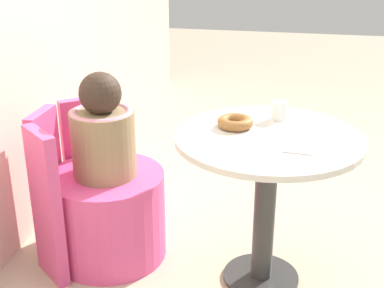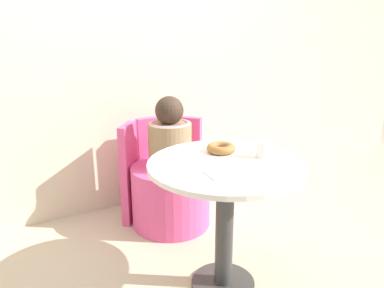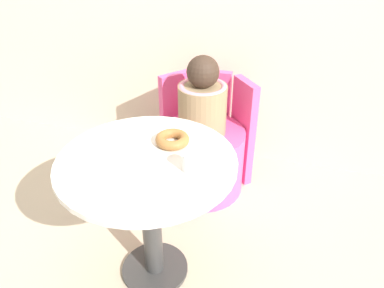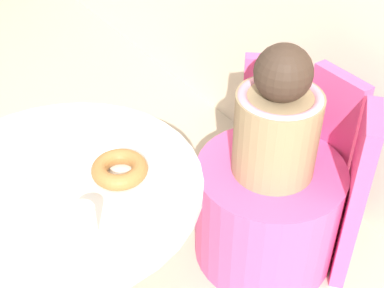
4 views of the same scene
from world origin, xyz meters
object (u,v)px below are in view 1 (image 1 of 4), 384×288
Objects in this scene: tub_chair at (108,215)px; cup at (279,111)px; child_figure at (103,132)px; donut at (235,122)px; round_table at (267,171)px.

cup is at bearing -78.90° from tub_chair.
tub_chair is 0.41m from child_figure.
donut is 1.88× the size of cup.
donut is (0.01, -0.57, 0.49)m from tub_chair.
child_figure is 3.16× the size of donut.
round_table is 1.42× the size of tub_chair.
child_figure is 5.95× the size of cup.
tub_chair is at bearing 101.10° from cup.
tub_chair is 1.12× the size of child_figure.
tub_chair is 3.55× the size of donut.
child_figure is at bearing 91.30° from donut.
cup is at bearing -78.90° from child_figure.
round_table is 0.72m from child_figure.
child_figure reaches higher than cup.
tub_chair is 0.90m from cup.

